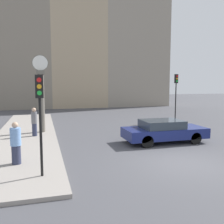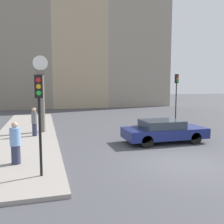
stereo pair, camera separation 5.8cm
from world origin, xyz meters
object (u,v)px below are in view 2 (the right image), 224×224
traffic_light_near (39,104)px  sedan_car (164,131)px  pedestrian_grey_jacket (34,122)px  pedestrian_blue_stripe (15,143)px  street_clock (41,96)px  traffic_light_far (176,88)px

traffic_light_near → sedan_car: bearing=30.3°
pedestrian_grey_jacket → pedestrian_blue_stripe: pedestrian_grey_jacket is taller
sedan_car → pedestrian_grey_jacket: bearing=156.3°
traffic_light_near → street_clock: bearing=89.9°
pedestrian_grey_jacket → pedestrian_blue_stripe: bearing=-95.8°
sedan_car → traffic_light_far: traffic_light_far is taller
sedan_car → traffic_light_near: 7.81m
traffic_light_far → pedestrian_grey_jacket: (-11.50, -3.65, -1.89)m
traffic_light_far → pedestrian_blue_stripe: size_ratio=2.45×
traffic_light_far → pedestrian_blue_stripe: 15.12m
traffic_light_near → pedestrian_grey_jacket: (-0.42, 6.88, -1.59)m
traffic_light_far → pedestrian_blue_stripe: (-12.04, -8.93, -1.93)m
sedan_car → pedestrian_blue_stripe: size_ratio=2.75×
sedan_car → pedestrian_blue_stripe: (-7.49, -2.23, 0.30)m
traffic_light_far → pedestrian_blue_stripe: traffic_light_far is taller
sedan_car → traffic_light_far: 8.41m
sedan_car → pedestrian_blue_stripe: 7.82m
sedan_car → street_clock: (-6.51, 4.22, 1.83)m
traffic_light_far → street_clock: (-11.06, -2.49, -0.40)m
sedan_car → pedestrian_grey_jacket: pedestrian_grey_jacket is taller
sedan_car → pedestrian_grey_jacket: 7.60m
traffic_light_near → traffic_light_far: traffic_light_far is taller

